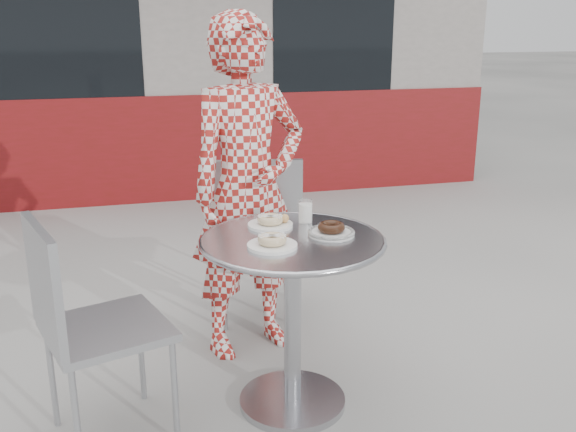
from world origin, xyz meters
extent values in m
plane|color=#A6A39E|center=(0.00, 0.00, 0.00)|extent=(60.00, 60.00, 0.00)
cube|color=gray|center=(0.00, 5.60, 1.50)|extent=(6.00, 4.00, 3.00)
cube|color=maroon|center=(0.00, 3.68, 0.50)|extent=(6.02, 0.20, 1.00)
cube|color=black|center=(-1.20, 3.61, 1.70)|extent=(1.60, 0.04, 1.40)
cube|color=black|center=(1.40, 3.61, 1.70)|extent=(1.20, 0.04, 1.40)
cylinder|color=silver|center=(0.03, 0.01, 0.02)|extent=(0.48, 0.48, 0.03)
cylinder|color=silver|center=(0.03, 0.01, 0.39)|extent=(0.08, 0.08, 0.76)
cylinder|color=silver|center=(0.03, 0.01, 0.78)|extent=(0.76, 0.76, 0.02)
torus|color=silver|center=(0.03, 0.01, 0.78)|extent=(0.78, 0.78, 0.03)
cube|color=#A7A9AF|center=(0.08, 0.97, 0.49)|extent=(0.53, 0.53, 0.03)
cube|color=#A7A9AF|center=(0.05, 0.76, 0.74)|extent=(0.46, 0.11, 0.46)
cube|color=#A7A9AF|center=(-0.74, -0.01, 0.48)|extent=(0.57, 0.57, 0.03)
cube|color=#A7A9AF|center=(-0.94, -0.08, 0.72)|extent=(0.17, 0.44, 0.45)
imported|color=maroon|center=(-0.04, 0.61, 0.85)|extent=(0.71, 0.57, 1.71)
cylinder|color=white|center=(-0.02, 0.19, 0.80)|extent=(0.20, 0.20, 0.01)
torus|color=#B38745|center=(-0.02, 0.19, 0.82)|extent=(0.11, 0.11, 0.04)
sphere|color=#B77A3F|center=(0.04, 0.19, 0.82)|extent=(0.04, 0.04, 0.04)
cylinder|color=white|center=(-0.08, -0.07, 0.80)|extent=(0.20, 0.20, 0.01)
torus|color=#B38745|center=(-0.08, -0.07, 0.82)|extent=(0.12, 0.12, 0.04)
cylinder|color=white|center=(0.20, 0.02, 0.80)|extent=(0.20, 0.20, 0.01)
torus|color=black|center=(0.20, 0.02, 0.82)|extent=(0.12, 0.12, 0.04)
torus|color=black|center=(0.20, 0.02, 0.80)|extent=(0.20, 0.20, 0.02)
cylinder|color=white|center=(0.14, 0.22, 0.83)|extent=(0.06, 0.06, 0.09)
cylinder|color=white|center=(0.14, 0.22, 0.84)|extent=(0.07, 0.07, 0.10)
camera|label=1|loc=(-0.63, -2.42, 1.65)|focal=40.00mm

